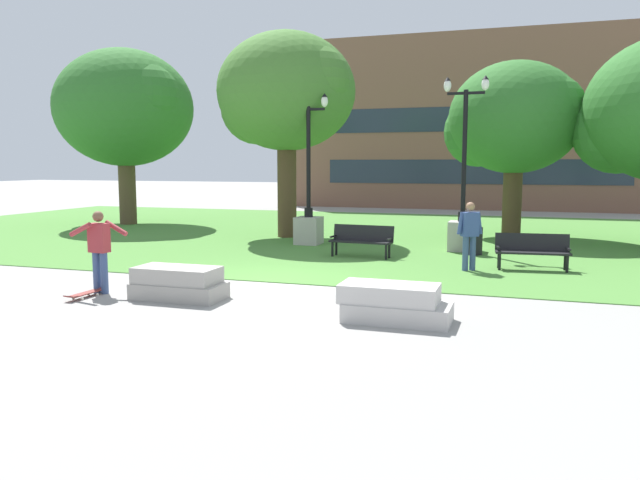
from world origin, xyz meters
TOP-DOWN VIEW (x-y plane):
  - ground_plane at (0.00, 0.00)m, footprint 140.00×140.00m
  - grass_lawn at (0.00, 10.00)m, footprint 40.00×20.00m
  - concrete_block_center at (-1.04, -2.12)m, footprint 1.80×0.90m
  - concrete_block_left at (3.39, -2.54)m, footprint 1.87×0.90m
  - person_skateboarder at (-2.84, -2.15)m, footprint 1.07×0.60m
  - skateboard at (-2.88, -2.60)m, footprint 0.27×1.03m
  - park_bench_near_left at (5.68, 3.58)m, footprint 1.84×0.71m
  - park_bench_near_right at (1.07, 4.36)m, footprint 1.83×0.66m
  - lamp_post_right at (3.68, 6.50)m, footprint 1.32×0.80m
  - lamp_post_center at (-1.31, 6.55)m, footprint 1.32×0.80m
  - tree_far_right at (-2.80, 8.29)m, footprint 5.16×4.91m
  - tree_near_right at (-11.23, 10.63)m, footprint 6.20×5.90m
  - tree_far_left at (4.97, 10.85)m, footprint 4.91×4.68m
  - trash_bin at (4.09, 5.79)m, footprint 0.49×0.49m
  - person_bystander_near_lawn at (4.18, 2.95)m, footprint 0.64×0.42m
  - building_facade_distant at (2.50, 24.50)m, footprint 22.60×1.03m

SIDE VIEW (x-z plane):
  - ground_plane at x=0.00m, z-range 0.00..0.00m
  - grass_lawn at x=0.00m, z-range 0.00..0.02m
  - skateboard at x=-2.88m, z-range 0.02..0.15m
  - concrete_block_center at x=-1.04m, z-range -0.01..0.63m
  - concrete_block_left at x=3.39m, z-range -0.01..0.63m
  - trash_bin at x=4.09m, z-range 0.02..0.98m
  - park_bench_near_left at x=5.68m, z-range 0.09..0.99m
  - park_bench_near_right at x=1.07m, z-range 0.09..0.99m
  - person_skateboarder at x=-2.84m, z-range 0.12..1.83m
  - person_bystander_near_lawn at x=4.18m, z-range 0.13..1.84m
  - lamp_post_center at x=-1.31m, z-range -1.43..3.46m
  - lamp_post_right at x=3.68m, z-range -1.54..3.69m
  - tree_far_left at x=4.97m, z-range 1.09..7.37m
  - tree_near_right at x=-11.23m, z-range 1.21..8.76m
  - building_facade_distant at x=2.50m, z-range -0.01..10.11m
  - tree_far_right at x=-2.80m, z-range 1.49..8.77m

